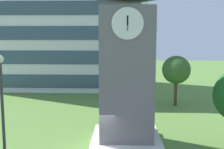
# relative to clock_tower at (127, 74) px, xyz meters

# --- Properties ---
(office_building) EXTENTS (21.58, 11.27, 22.40)m
(office_building) POSITION_rel_clock_tower_xyz_m (-7.73, 22.85, 6.37)
(office_building) COLOR silver
(office_building) RESTS_ON ground
(clock_tower) EXTENTS (4.54, 4.54, 10.77)m
(clock_tower) POSITION_rel_clock_tower_xyz_m (0.00, 0.00, 0.00)
(clock_tower) COLOR slate
(clock_tower) RESTS_ON ground
(street_lamp) EXTENTS (0.36, 0.36, 6.32)m
(street_lamp) POSITION_rel_clock_tower_xyz_m (-5.85, -5.42, -0.95)
(street_lamp) COLOR #333338
(street_lamp) RESTS_ON ground
(tree_near_tower) EXTENTS (3.02, 3.02, 5.41)m
(tree_near_tower) POSITION_rel_clock_tower_xyz_m (5.57, 10.97, -0.96)
(tree_near_tower) COLOR #513823
(tree_near_tower) RESTS_ON ground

